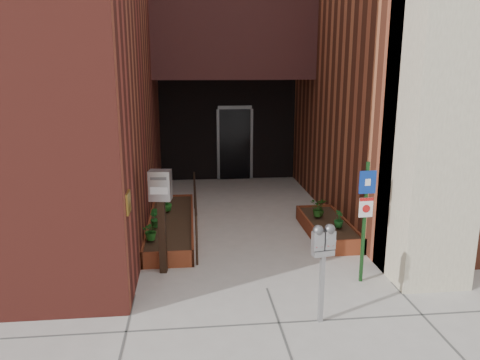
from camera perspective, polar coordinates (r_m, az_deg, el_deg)
name	(u,v)px	position (r m, az deg, el deg)	size (l,w,h in m)	color
ground	(267,288)	(7.39, 3.29, -13.07)	(80.00, 80.00, 0.00)	#9E9991
architecture	(222,3)	(13.53, -2.26, 20.73)	(20.00, 14.60, 10.00)	maroon
planter_left	(171,226)	(9.76, -8.37, -5.55)	(0.90, 3.60, 0.30)	maroon
planter_right	(327,229)	(9.66, 10.62, -5.83)	(0.80, 2.20, 0.30)	maroon
handrail	(195,197)	(9.52, -5.50, -2.09)	(0.04, 3.34, 0.90)	black
parking_meter	(323,247)	(6.17, 10.11, -8.08)	(0.31, 0.17, 1.37)	gray
sign_post	(365,210)	(7.42, 15.04, -3.52)	(0.26, 0.07, 1.94)	#153A16
payment_dropbox	(161,200)	(7.59, -9.62, -2.40)	(0.37, 0.30, 1.73)	black
shrub_left_a	(151,231)	(8.54, -10.77, -6.07)	(0.31, 0.31, 0.35)	#1F601B
shrub_left_b	(154,218)	(9.19, -10.44, -4.59)	(0.20, 0.20, 0.36)	#17511A
shrub_left_c	(167,202)	(10.15, -8.89, -2.72)	(0.21, 0.21, 0.37)	#1B5B1A
shrub_left_d	(160,192)	(11.02, -9.73, -1.50)	(0.18, 0.18, 0.34)	#235418
shrub_right_a	(339,219)	(9.22, 11.96, -4.67)	(0.19, 0.19, 0.33)	#17521D
shrub_right_b	(322,207)	(9.83, 9.92, -3.28)	(0.20, 0.20, 0.38)	#224F16
shrub_right_c	(318,209)	(9.77, 9.44, -3.49)	(0.31, 0.31, 0.34)	#205317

